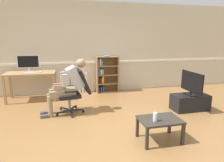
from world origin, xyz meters
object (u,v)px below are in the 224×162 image
object	(u,v)px
computer_desk	(31,76)
office_chair	(76,90)
radiator	(76,83)
keyboard	(30,73)
tv_screen	(192,83)
bookshelf	(106,74)
drinking_glass	(155,117)
person_seated	(68,85)
coffee_table	(160,122)
tv_stand	(190,102)
computer_mouse	(40,72)
imac_monitor	(28,62)

from	to	relation	value
computer_desk	office_chair	bearing A→B (deg)	-47.08
radiator	keyboard	bearing A→B (deg)	-155.66
tv_screen	keyboard	bearing A→B (deg)	68.08
bookshelf	drinking_glass	xyz separation A→B (m)	(0.15, -3.14, -0.12)
person_seated	coffee_table	distance (m)	2.14
keyboard	office_chair	bearing A→B (deg)	-43.97
person_seated	drinking_glass	xyz separation A→B (m)	(1.30, -1.63, -0.20)
person_seated	drinking_glass	bearing A→B (deg)	31.69
tv_stand	coffee_table	bearing A→B (deg)	-140.11
computer_mouse	tv_screen	world-z (taller)	tv_screen
radiator	drinking_glass	world-z (taller)	radiator
imac_monitor	tv_stand	bearing A→B (deg)	-24.94
keyboard	office_chair	size ratio (longest dim) A/B	0.38
computer_desk	keyboard	world-z (taller)	keyboard
bookshelf	tv_stand	distance (m)	2.56
computer_mouse	tv_stand	distance (m)	3.82
tv_screen	coffee_table	distance (m)	1.78
computer_mouse	coffee_table	distance (m)	3.43
bookshelf	person_seated	world-z (taller)	person_seated
imac_monitor	keyboard	size ratio (longest dim) A/B	1.49
imac_monitor	radiator	size ratio (longest dim) A/B	0.78
computer_desk	keyboard	xyz separation A→B (m)	(0.02, -0.14, 0.12)
computer_mouse	office_chair	distance (m)	1.40
bookshelf	tv_screen	xyz separation A→B (m)	(1.61, -1.96, 0.08)
office_chair	imac_monitor	bearing A→B (deg)	-144.77
bookshelf	office_chair	world-z (taller)	bookshelf
tv_stand	computer_desk	bearing A→B (deg)	155.80
coffee_table	person_seated	bearing A→B (deg)	132.12
person_seated	tv_stand	xyz separation A→B (m)	(2.76, -0.44, -0.47)
imac_monitor	person_seated	world-z (taller)	person_seated
imac_monitor	computer_mouse	bearing A→B (deg)	-32.73
computer_desk	bookshelf	xyz separation A→B (m)	(2.10, 0.29, -0.08)
radiator	drinking_glass	distance (m)	3.41
computer_desk	imac_monitor	xyz separation A→B (m)	(-0.04, 0.08, 0.37)
bookshelf	tv_screen	size ratio (longest dim) A/B	1.50
tv_screen	coffee_table	size ratio (longest dim) A/B	1.15
computer_mouse	tv_screen	xyz separation A→B (m)	(3.45, -1.55, -0.13)
keyboard	radiator	size ratio (longest dim) A/B	0.52
coffee_table	radiator	bearing A→B (deg)	110.31
radiator	coffee_table	world-z (taller)	radiator
person_seated	office_chair	bearing A→B (deg)	90.00
drinking_glass	tv_screen	bearing A→B (deg)	39.03
computer_mouse	person_seated	xyz separation A→B (m)	(0.69, -1.11, -0.12)
keyboard	computer_mouse	bearing A→B (deg)	4.59
tv_stand	drinking_glass	world-z (taller)	drinking_glass
imac_monitor	computer_mouse	xyz separation A→B (m)	(0.31, -0.20, -0.24)
tv_screen	drinking_glass	distance (m)	1.89
tv_stand	coffee_table	distance (m)	1.76
tv_screen	drinking_glass	bearing A→B (deg)	129.56
imac_monitor	keyboard	bearing A→B (deg)	-75.04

